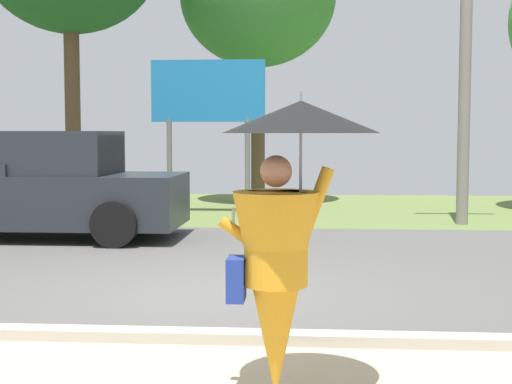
# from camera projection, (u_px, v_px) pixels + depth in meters

# --- Properties ---
(ground_plane) EXTENTS (40.00, 22.00, 0.20)m
(ground_plane) POSITION_uv_depth(u_px,v_px,m) (235.00, 256.00, 11.62)
(ground_plane) COLOR #565451
(monk_pedestrian) EXTENTS (1.11, 1.08, 2.13)m
(monk_pedestrian) POSITION_uv_depth(u_px,v_px,m) (282.00, 237.00, 5.17)
(monk_pedestrian) COLOR orange
(monk_pedestrian) RESTS_ON ground_plane
(pickup_truck) EXTENTS (5.20, 2.28, 1.88)m
(pickup_truck) POSITION_uv_depth(u_px,v_px,m) (36.00, 189.00, 13.23)
(pickup_truck) COLOR #23282D
(pickup_truck) RESTS_ON ground_plane
(utility_pole) EXTENTS (1.80, 0.24, 7.06)m
(utility_pole) POSITION_uv_depth(u_px,v_px,m) (466.00, 39.00, 14.98)
(utility_pole) COLOR gray
(utility_pole) RESTS_ON ground_plane
(roadside_billboard) EXTENTS (2.60, 0.12, 3.50)m
(roadside_billboard) POSITION_uv_depth(u_px,v_px,m) (208.00, 102.00, 17.10)
(roadside_billboard) COLOR slate
(roadside_billboard) RESTS_ON ground_plane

